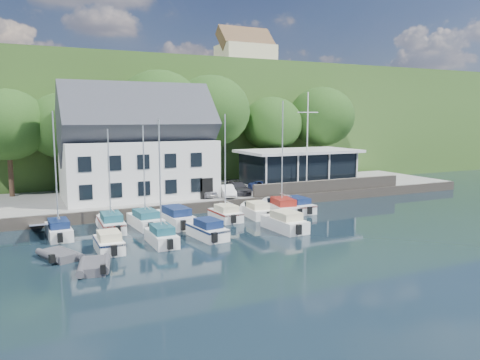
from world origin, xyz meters
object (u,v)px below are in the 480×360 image
Objects in this scene: flagpole at (307,142)px; dinghy_1 at (94,264)px; boat_r2_3 at (285,221)px; car_blue at (266,186)px; boat_r1_3 at (175,216)px; boat_r1_6 at (282,163)px; boat_r2_0 at (109,241)px; car_dgrey at (238,188)px; boat_r1_0 at (56,181)px; boat_r1_1 at (109,175)px; car_silver at (203,191)px; boat_r1_5 at (257,209)px; car_white at (227,191)px; harbor_building at (138,152)px; club_pavilion at (298,168)px; dinghy_0 at (60,253)px; boat_r1_4 at (225,172)px; boat_r1_2 at (144,174)px; boat_r2_1 at (160,184)px; boat_r1_7 at (296,204)px.

flagpole is 3.34× the size of dinghy_1.
dinghy_1 is (-14.84, -3.59, -0.41)m from boat_r2_3.
boat_r1_3 is at bearing -158.70° from car_blue.
boat_r1_6 is 2.05× the size of boat_r2_0.
boat_r1_0 reaches higher than car_dgrey.
car_blue is 0.37× the size of flagpole.
boat_r1_1 is at bearing 5.01° from boat_r1_0.
boat_r2_3 is at bearing -91.32° from car_silver.
car_white is at bearing 98.11° from boat_r1_5.
boat_r1_3 is (0.76, -9.13, -4.57)m from harbor_building.
boat_r1_1 is at bearing -116.35° from harbor_building.
boat_r1_3 is 1.58× the size of boat_r2_0.
boat_r2_3 is at bearing -41.79° from boat_r1_3.
club_pavilion is at bearing 21.92° from boat_r1_1.
boat_r1_3 is at bearing -172.44° from boat_r1_6.
dinghy_0 is 3.57m from dinghy_1.
boat_r1_2 is at bearing 171.77° from boat_r1_4.
boat_r1_1 reaches higher than boat_r2_1.
car_white is 6.69m from boat_r1_4.
flagpole is (7.10, -1.86, 4.52)m from car_dgrey.
boat_r1_0 is 13.30m from boat_r1_4.
boat_r1_0 is at bearing 117.11° from boat_r2_0.
harbor_building is 10.48m from car_dgrey.
car_blue is 0.40× the size of boat_r1_6.
boat_r1_2 is at bearing 86.74° from boat_r2_1.
boat_r1_2 is at bearing -166.69° from flagpole.
car_dgrey reaches higher than car_silver.
boat_r2_3 reaches higher than dinghy_1.
boat_r1_7 reaches higher than boat_r1_5.
boat_r1_1 is 9.47m from boat_r1_4.
dinghy_0 is at bearing -153.19° from boat_r1_3.
boat_r1_6 is at bearing -6.51° from dinghy_0.
boat_r1_2 is 1.88× the size of boat_r2_0.
boat_r1_4 is 2.82× the size of dinghy_0.
car_dgrey is at bearing 54.19° from boat_r1_4.
boat_r1_3 is at bearing 8.92° from dinghy_0.
dinghy_1 is (-5.06, -3.80, -3.87)m from boat_r2_1.
boat_r1_6 reaches higher than car_dgrey.
car_dgrey is 2.97m from car_blue.
boat_r2_1 is 10.38m from boat_r2_3.
harbor_building reaches higher than boat_r2_1.
flagpole is at bearing 11.78° from boat_r1_3.
boat_r1_4 is (4.39, -0.15, 3.38)m from boat_r1_3.
boat_r1_3 is 7.40m from boat_r1_5.
boat_r2_1 is at bearing -17.64° from dinghy_0.
boat_r1_4 is at bearing -175.63° from boat_r1_7.
dinghy_1 is at bearing -143.42° from boat_r2_1.
club_pavilion is 4.47× the size of dinghy_0.
boat_r2_0 is (-11.13, -11.72, -0.91)m from car_silver.
car_blue is (2.90, -0.64, 0.02)m from car_dgrey.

